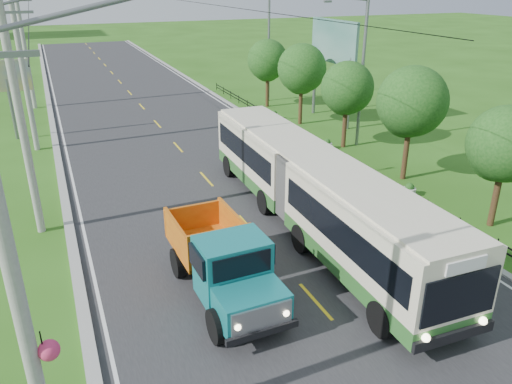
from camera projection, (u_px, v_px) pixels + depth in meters
ground at (315, 302)px, 16.62m from camera, size 240.00×240.00×0.00m
road at (170, 139)px, 33.57m from camera, size 14.00×120.00×0.02m
curb_left at (57, 151)px, 30.98m from camera, size 0.40×120.00×0.15m
curb_right at (267, 127)px, 36.10m from camera, size 0.30×120.00×0.10m
edge_line_left at (66, 151)px, 31.19m from camera, size 0.12×120.00×0.00m
edge_line_right at (261, 128)px, 35.93m from camera, size 0.12×120.00×0.00m
centre_dash at (315, 301)px, 16.61m from camera, size 0.12×2.20×0.00m
railing_right at (319, 146)px, 31.22m from camera, size 0.04×40.00×0.60m
pole_nearest at (15, 271)px, 9.20m from camera, size 3.51×0.44×10.00m
pole_near at (21, 114)px, 19.30m from camera, size 3.51×0.32×10.00m
pole_mid at (23, 67)px, 29.47m from camera, size 3.51×0.32×10.00m
pole_far at (25, 45)px, 39.65m from camera, size 3.51×0.32×10.00m
tree_second at (504, 147)px, 20.56m from camera, size 3.18×3.26×5.30m
tree_third at (411, 105)px, 25.46m from camera, size 3.60×3.62×6.00m
tree_fourth at (347, 90)px, 30.71m from camera, size 3.24×3.31×5.40m
tree_fifth at (302, 71)px, 35.69m from camera, size 3.48×3.52×5.80m
tree_back at (267, 62)px, 40.85m from camera, size 3.30×3.36×5.50m
streetlight_mid at (360, 68)px, 30.35m from camera, size 3.02×0.20×9.07m
streetlight_far at (267, 43)px, 42.22m from camera, size 3.02×0.20×9.07m
planter_near at (409, 190)px, 24.66m from camera, size 0.64×0.64×0.67m
planter_mid at (327, 145)px, 31.44m from camera, size 0.64×0.64×0.67m
planter_far at (274, 115)px, 38.22m from camera, size 0.64×0.64×0.67m
billboard_left at (6, 81)px, 32.06m from camera, size 3.00×0.20×5.20m
billboard_right at (333, 48)px, 35.85m from camera, size 0.24×6.00×7.30m
bus at (313, 186)px, 20.69m from camera, size 3.18×17.18×3.30m
dump_truck at (223, 258)px, 16.40m from camera, size 2.57×6.15×2.55m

